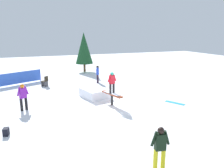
% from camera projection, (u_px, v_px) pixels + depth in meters
% --- Properties ---
extents(ground_plane, '(60.00, 60.00, 0.00)m').
position_uv_depth(ground_plane, '(112.00, 105.00, 13.54)').
color(ground_plane, white).
extents(rail_feature, '(1.82, 0.74, 0.74)m').
position_uv_depth(rail_feature, '(112.00, 96.00, 13.39)').
color(rail_feature, black).
rests_on(rail_feature, ground).
extents(snow_kicker_ramp, '(2.13, 1.92, 0.61)m').
position_uv_depth(snow_kicker_ramp, '(95.00, 93.00, 15.05)').
color(snow_kicker_ramp, white).
rests_on(snow_kicker_ramp, ground).
extents(main_rider_on_rail, '(1.39, 0.70, 1.34)m').
position_uv_depth(main_rider_on_rail, '(112.00, 83.00, 13.21)').
color(main_rider_on_rail, white).
rests_on(main_rider_on_rail, rail_feature).
extents(bystander_purple, '(0.38, 0.66, 1.56)m').
position_uv_depth(bystander_purple, '(23.00, 96.00, 12.44)').
color(bystander_purple, black).
rests_on(bystander_purple, ground).
extents(bystander_blue, '(0.62, 0.33, 1.53)m').
position_uv_depth(bystander_blue, '(98.00, 73.00, 19.26)').
color(bystander_blue, black).
rests_on(bystander_blue, ground).
extents(bystander_black, '(0.27, 0.67, 1.48)m').
position_uv_depth(bystander_black, '(160.00, 146.00, 7.06)').
color(bystander_black, gold).
rests_on(bystander_black, ground).
extents(loose_snowboard_cyan, '(1.24, 0.86, 0.02)m').
position_uv_depth(loose_snowboard_cyan, '(175.00, 103.00, 13.90)').
color(loose_snowboard_cyan, '#2FADCA').
rests_on(loose_snowboard_cyan, ground).
extents(folding_chair, '(0.62, 0.62, 0.88)m').
position_uv_depth(folding_chair, '(45.00, 82.00, 18.02)').
color(folding_chair, '#3F3F44').
rests_on(folding_chair, ground).
extents(backpack_on_snow, '(0.34, 0.27, 0.34)m').
position_uv_depth(backpack_on_snow, '(6.00, 132.00, 9.54)').
color(backpack_on_snow, black).
rests_on(backpack_on_snow, ground).
extents(safety_fence, '(1.74, 3.60, 1.10)m').
position_uv_depth(safety_fence, '(19.00, 78.00, 18.59)').
color(safety_fence, blue).
rests_on(safety_fence, ground).
extents(pine_tree_near, '(1.92, 1.92, 4.36)m').
position_uv_depth(pine_tree_near, '(84.00, 48.00, 24.06)').
color(pine_tree_near, '#4C331E').
rests_on(pine_tree_near, ground).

